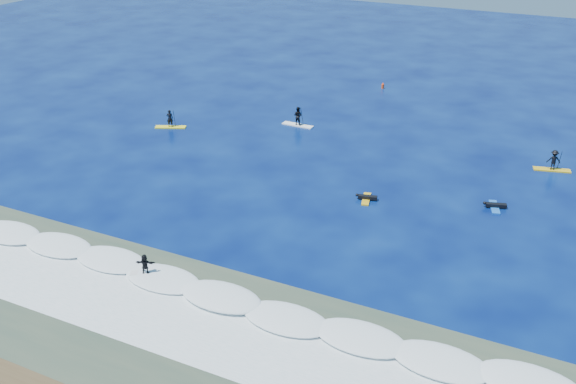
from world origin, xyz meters
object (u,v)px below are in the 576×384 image
at_px(sup_paddler_right, 554,161).
at_px(marker_buoy, 383,86).
at_px(sup_paddler_center, 298,118).
at_px(wave_surfer, 145,266).
at_px(sup_paddler_left, 170,121).
at_px(prone_paddler_near, 366,198).
at_px(prone_paddler_far, 495,206).

height_order(sup_paddler_right, marker_buoy, sup_paddler_right).
height_order(sup_paddler_center, wave_surfer, sup_paddler_center).
bearing_deg(marker_buoy, sup_paddler_center, -103.64).
height_order(sup_paddler_left, sup_paddler_right, same).
height_order(sup_paddler_center, sup_paddler_right, sup_paddler_center).
height_order(sup_paddler_left, prone_paddler_near, sup_paddler_left).
height_order(sup_paddler_center, prone_paddler_near, sup_paddler_center).
bearing_deg(prone_paddler_near, sup_paddler_right, -59.38).
bearing_deg(prone_paddler_far, sup_paddler_left, 66.59).
relative_size(sup_paddler_left, sup_paddler_right, 0.98).
bearing_deg(marker_buoy, prone_paddler_far, -55.85).
relative_size(sup_paddler_right, prone_paddler_near, 1.42).
distance_m(prone_paddler_far, wave_surfer, 24.15).
distance_m(sup_paddler_right, prone_paddler_near, 15.95).
bearing_deg(sup_paddler_center, prone_paddler_far, -22.51).
relative_size(sup_paddler_left, sup_paddler_center, 0.95).
relative_size(sup_paddler_left, marker_buoy, 3.94).
distance_m(sup_paddler_center, prone_paddler_near, 15.77).
bearing_deg(prone_paddler_far, prone_paddler_near, 90.68).
bearing_deg(sup_paddler_right, prone_paddler_near, -149.41).
distance_m(prone_paddler_near, marker_buoy, 26.89).
bearing_deg(prone_paddler_near, marker_buoy, 2.13).
bearing_deg(sup_paddler_left, sup_paddler_center, 4.11).
distance_m(sup_paddler_center, wave_surfer, 26.43).
bearing_deg(sup_paddler_left, prone_paddler_far, -30.45).
height_order(sup_paddler_right, prone_paddler_far, sup_paddler_right).
xyz_separation_m(prone_paddler_near, prone_paddler_far, (8.46, 2.70, 0.01)).
xyz_separation_m(sup_paddler_center, prone_paddler_far, (19.21, -8.82, -0.63)).
distance_m(sup_paddler_left, prone_paddler_near, 21.90).
bearing_deg(sup_paddler_center, marker_buoy, 78.52).
xyz_separation_m(wave_surfer, marker_buoy, (0.93, 40.67, -0.44)).
bearing_deg(prone_paddler_far, wave_surfer, 119.37).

